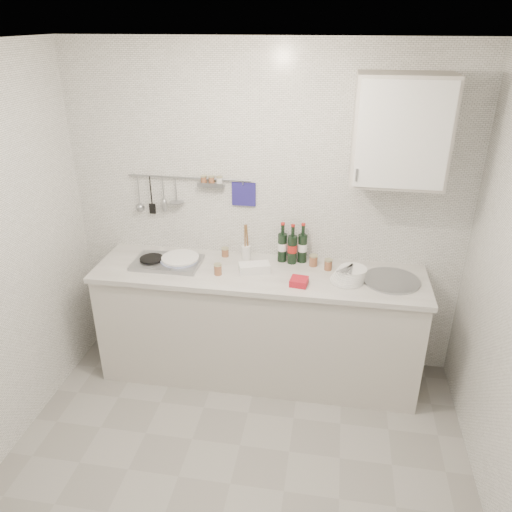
{
  "coord_description": "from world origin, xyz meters",
  "views": [
    {
      "loc": [
        0.51,
        -2.11,
        2.61
      ],
      "look_at": [
        0.01,
        0.9,
        1.14
      ],
      "focal_mm": 35.0,
      "sensor_mm": 36.0,
      "label": 1
    }
  ],
  "objects_px": {
    "utensil_crock": "(246,251)",
    "plate_stack_hob": "(179,261)",
    "wall_cabinet": "(401,131)",
    "plate_stack_sink": "(350,275)",
    "wine_bottles": "(292,243)"
  },
  "relations": [
    {
      "from": "utensil_crock",
      "to": "plate_stack_hob",
      "type": "bearing_deg",
      "value": -160.59
    },
    {
      "from": "wall_cabinet",
      "to": "plate_stack_hob",
      "type": "relative_size",
      "value": 2.25
    },
    {
      "from": "utensil_crock",
      "to": "wall_cabinet",
      "type": "bearing_deg",
      "value": -4.05
    },
    {
      "from": "plate_stack_sink",
      "to": "utensil_crock",
      "type": "height_order",
      "value": "utensil_crock"
    },
    {
      "from": "plate_stack_sink",
      "to": "utensil_crock",
      "type": "relative_size",
      "value": 0.88
    },
    {
      "from": "plate_stack_hob",
      "to": "plate_stack_sink",
      "type": "xyz_separation_m",
      "value": [
        1.27,
        -0.06,
        0.02
      ]
    },
    {
      "from": "wall_cabinet",
      "to": "plate_stack_sink",
      "type": "bearing_deg",
      "value": -146.76
    },
    {
      "from": "plate_stack_hob",
      "to": "plate_stack_sink",
      "type": "relative_size",
      "value": 1.22
    },
    {
      "from": "plate_stack_hob",
      "to": "wine_bottles",
      "type": "height_order",
      "value": "wine_bottles"
    },
    {
      "from": "plate_stack_sink",
      "to": "plate_stack_hob",
      "type": "bearing_deg",
      "value": 177.22
    },
    {
      "from": "plate_stack_hob",
      "to": "utensil_crock",
      "type": "bearing_deg",
      "value": 19.41
    },
    {
      "from": "plate_stack_sink",
      "to": "utensil_crock",
      "type": "distance_m",
      "value": 0.82
    },
    {
      "from": "plate_stack_hob",
      "to": "wall_cabinet",
      "type": "bearing_deg",
      "value": 3.71
    },
    {
      "from": "plate_stack_sink",
      "to": "wine_bottles",
      "type": "bearing_deg",
      "value": 151.03
    },
    {
      "from": "plate_stack_sink",
      "to": "wine_bottles",
      "type": "xyz_separation_m",
      "value": [
        -0.43,
        0.24,
        0.11
      ]
    }
  ]
}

